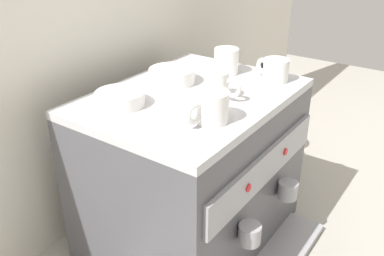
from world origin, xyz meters
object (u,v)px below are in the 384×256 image
at_px(espresso_machine, 193,171).
at_px(ceramic_bowl_1, 120,99).
at_px(coffee_grinder, 257,116).
at_px(ceramic_bowl_0, 172,76).
at_px(ceramic_cup_1, 210,107).
at_px(ceramic_cup_0, 227,61).
at_px(ceramic_cup_3, 275,70).
at_px(ceramic_cup_2, 218,85).

xyz_separation_m(espresso_machine, ceramic_bowl_1, (-0.16, 0.10, 0.25)).
bearing_deg(ceramic_bowl_1, coffee_grinder, -4.29).
bearing_deg(ceramic_bowl_0, ceramic_cup_1, -124.19).
bearing_deg(ceramic_cup_0, ceramic_cup_3, -81.98).
xyz_separation_m(ceramic_cup_3, ceramic_bowl_0, (-0.18, 0.23, -0.01)).
distance_m(ceramic_cup_0, ceramic_cup_3, 0.15).
bearing_deg(espresso_machine, ceramic_cup_2, -81.28).
xyz_separation_m(ceramic_bowl_0, coffee_grinder, (0.48, -0.04, -0.29)).
relative_size(ceramic_cup_0, ceramic_cup_1, 0.94).
relative_size(espresso_machine, ceramic_cup_0, 5.29).
relative_size(espresso_machine, ceramic_cup_2, 6.03).
bearing_deg(espresso_machine, ceramic_bowl_0, 69.90).
bearing_deg(espresso_machine, ceramic_bowl_1, 147.31).
height_order(espresso_machine, ceramic_bowl_0, ceramic_bowl_0).
relative_size(ceramic_cup_2, coffee_grinder, 0.23).
bearing_deg(ceramic_cup_2, coffee_grinder, 13.93).
bearing_deg(ceramic_bowl_1, ceramic_cup_1, -78.79).
relative_size(ceramic_cup_0, ceramic_cup_3, 1.05).
xyz_separation_m(ceramic_cup_2, ceramic_cup_3, (0.20, -0.06, -0.00)).
xyz_separation_m(ceramic_cup_0, ceramic_cup_1, (-0.31, -0.14, -0.00)).
relative_size(ceramic_cup_1, ceramic_bowl_0, 0.92).
relative_size(ceramic_cup_1, ceramic_bowl_1, 0.98).
height_order(ceramic_cup_0, ceramic_bowl_0, ceramic_cup_0).
xyz_separation_m(espresso_machine, ceramic_bowl_0, (0.04, 0.10, 0.26)).
bearing_deg(ceramic_bowl_0, coffee_grinder, -5.24).
distance_m(ceramic_cup_2, ceramic_bowl_1, 0.25).
relative_size(ceramic_bowl_1, coffee_grinder, 0.29).
bearing_deg(ceramic_cup_1, ceramic_cup_3, -0.22).
xyz_separation_m(ceramic_cup_1, ceramic_cup_2, (0.13, 0.06, -0.00)).
distance_m(ceramic_bowl_0, coffee_grinder, 0.56).
relative_size(ceramic_cup_1, ceramic_cup_3, 1.12).
height_order(ceramic_cup_1, ceramic_bowl_0, ceramic_cup_1).
height_order(ceramic_cup_1, ceramic_bowl_1, ceramic_cup_1).
xyz_separation_m(espresso_machine, coffee_grinder, (0.51, 0.05, -0.04)).
distance_m(ceramic_cup_1, ceramic_bowl_1, 0.24).
xyz_separation_m(ceramic_cup_0, ceramic_bowl_1, (-0.36, 0.09, -0.02)).
height_order(ceramic_cup_2, ceramic_bowl_1, ceramic_cup_2).
xyz_separation_m(ceramic_cup_1, coffee_grinder, (0.63, 0.18, -0.31)).
bearing_deg(coffee_grinder, ceramic_cup_2, -166.07).
distance_m(ceramic_cup_0, ceramic_bowl_0, 0.18).
height_order(espresso_machine, ceramic_cup_1, ceramic_cup_1).
distance_m(ceramic_cup_0, coffee_grinder, 0.45).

